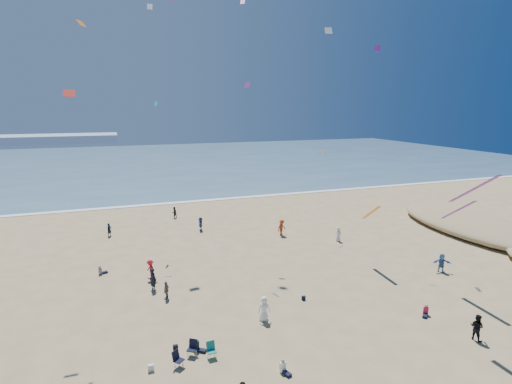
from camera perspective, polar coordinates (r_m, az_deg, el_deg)
name	(u,v)px	position (r m, az deg, el deg)	size (l,w,h in m)	color
ocean	(141,162)	(112.78, -16.06, 4.10)	(220.00, 100.00, 0.06)	#476B84
surf_line	(164,204)	(63.71, -13.00, -1.64)	(220.00, 1.20, 0.08)	white
standing_flyers	(259,264)	(36.77, 0.38, -10.23)	(29.86, 37.51, 1.90)	white
seated_group	(262,333)	(27.52, 0.93, -19.51)	(23.46, 25.52, 0.84)	white
chair_cluster	(194,353)	(25.85, -8.81, -21.76)	(2.74, 1.64, 1.00)	black
white_tote	(151,368)	(25.68, -14.77, -23.12)	(0.35, 0.20, 0.40)	silver
black_backpack	(176,348)	(27.03, -11.42, -21.00)	(0.30, 0.22, 0.38)	black
navy_bag	(304,298)	(32.52, 6.81, -14.80)	(0.28, 0.18, 0.34)	black
kites_aloft	(319,108)	(33.98, 8.97, 11.78)	(43.82, 37.50, 31.03)	#2FDBED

